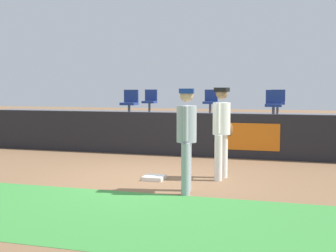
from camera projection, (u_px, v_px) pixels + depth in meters
The scene contains 12 objects.
ground_plane at pixel (148, 180), 8.79m from camera, with size 60.00×60.00×0.00m, color brown.
grass_foreground_strip at pixel (95, 213), 6.43m from camera, with size 18.00×2.80×0.01m, color #388438.
first_base at pixel (154, 178), 8.80m from camera, with size 0.40×0.40×0.08m, color white.
player_fielder_home at pixel (222, 127), 8.78m from camera, with size 0.42×0.55×1.85m.
player_runner_visitor at pixel (187, 133), 7.61m from camera, with size 0.40×0.51×1.83m.
field_wall at pixel (188, 134), 11.89m from camera, with size 18.00×0.26×1.17m.
bleacher_platform at pixel (206, 130), 14.36m from camera, with size 18.00×4.80×0.94m, color #59595E.
seat_front_left at pixel (130, 101), 13.81m from camera, with size 0.47×0.44×0.84m.
seat_back_left at pixel (150, 100), 15.51m from camera, with size 0.44×0.44×0.84m.
seat_front_right at pixel (274, 103), 12.59m from camera, with size 0.46×0.44×0.84m.
seat_back_center at pixel (211, 100), 14.91m from camera, with size 0.44×0.44×0.84m.
seat_back_right at pixel (278, 101), 14.30m from camera, with size 0.46×0.44×0.84m.
Camera 1 is at (2.78, -8.21, 1.84)m, focal length 46.97 mm.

